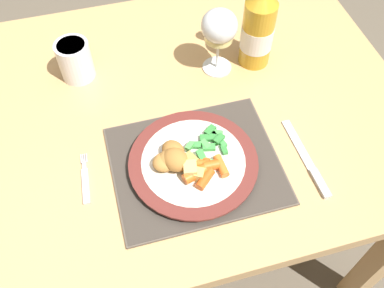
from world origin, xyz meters
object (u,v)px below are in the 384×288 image
Objects in this scene: wine_glass at (219,29)px; bottle at (258,28)px; table_knife at (309,164)px; drinking_cup at (75,60)px; dining_table at (175,131)px; dinner_plate at (191,163)px; fork at (85,182)px.

wine_glass is 0.10m from bottle.
table_knife is 2.12× the size of drinking_cup.
table_knife is (0.24, -0.24, 0.10)m from dining_table.
dinner_plate is 0.25m from table_knife.
wine_glass is 0.63× the size of bottle.
fork is (-0.23, -0.16, 0.10)m from dining_table.
drinking_cup is at bearing 171.54° from bottle.
wine_glass is (-0.10, 0.34, 0.12)m from table_knife.
dinner_plate is at bearing 166.29° from table_knife.
fork is at bearing 174.12° from dinner_plate.
fork is at bearing 169.96° from table_knife.
wine_glass is at bearing 34.41° from dining_table.
bottle is at bearing 48.72° from dinner_plate.
table_knife is at bearing -44.75° from dining_table.
table_knife reaches higher than fork.
wine_glass is (0.14, 0.09, 0.23)m from dining_table.
wine_glass is at bearing 34.50° from fork.
dinner_plate reaches higher than table_knife.
bottle is 0.45m from drinking_cup.
wine_glass is 0.36m from drinking_cup.
dining_table is at bearing -38.47° from drinking_cup.
dining_table is at bearing 135.25° from table_knife.
fork is 0.46m from wine_glass.
table_knife is (0.47, -0.08, 0.00)m from fork.
drinking_cup is at bearing 85.62° from fork.
dinner_plate is at bearing -117.50° from wine_glass.
table_knife is 0.60m from drinking_cup.
bottle is at bearing 0.66° from wine_glass.
fork is 1.25× the size of drinking_cup.
table_knife is 0.77× the size of bottle.
wine_glass is at bearing 107.21° from table_knife.
bottle is (-0.00, 0.34, 0.10)m from table_knife.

